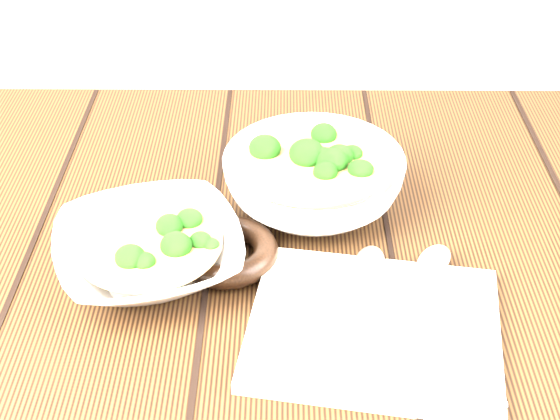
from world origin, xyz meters
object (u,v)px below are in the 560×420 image
Objects in this scene: table at (232,341)px; soup_bowl_back at (313,179)px; trivet at (227,251)px; soup_bowl_front at (149,251)px; napkin at (374,328)px.

soup_bowl_back is at bearing 49.18° from table.
soup_bowl_back reaches higher than table.
table is at bearing -86.06° from trivet.
table is at bearing -130.82° from soup_bowl_back.
soup_bowl_front is 0.88× the size of soup_bowl_back.
napkin is at bearing -34.57° from table.
soup_bowl_front is 2.20× the size of trivet.
trivet is at bearing 9.96° from soup_bowl_front.
napkin is at bearing -75.85° from soup_bowl_back.
napkin is (0.05, -0.21, -0.03)m from soup_bowl_back.
trivet is (-0.00, 0.00, 0.13)m from table.
table is 0.17m from soup_bowl_front.
napkin is at bearing -22.02° from soup_bowl_front.
soup_bowl_front is at bearing -145.81° from soup_bowl_back.
table is 0.22m from napkin.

